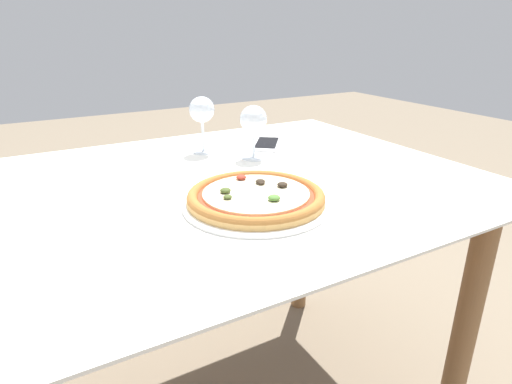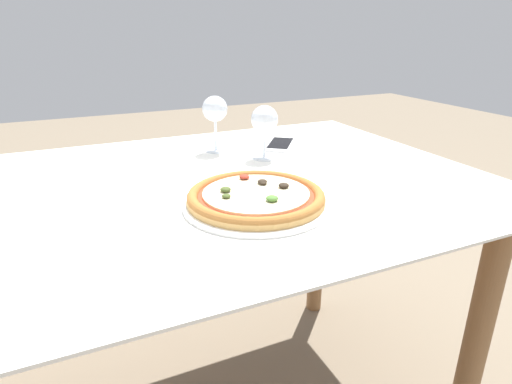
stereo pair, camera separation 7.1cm
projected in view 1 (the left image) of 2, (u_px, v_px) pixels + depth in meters
name	position (u px, v px, depth m)	size (l,w,h in m)	color
dining_table	(189.00, 222.00, 1.00)	(1.40, 0.94, 0.75)	brown
pizza_plate	(256.00, 198.00, 0.86)	(0.30, 0.30, 0.04)	white
wine_glass_far_left	(202.00, 112.00, 1.20)	(0.07, 0.07, 0.16)	silver
wine_glass_far_right	(253.00, 121.00, 1.15)	(0.07, 0.07, 0.15)	silver
cell_phone	(267.00, 144.00, 1.30)	(0.14, 0.16, 0.01)	white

